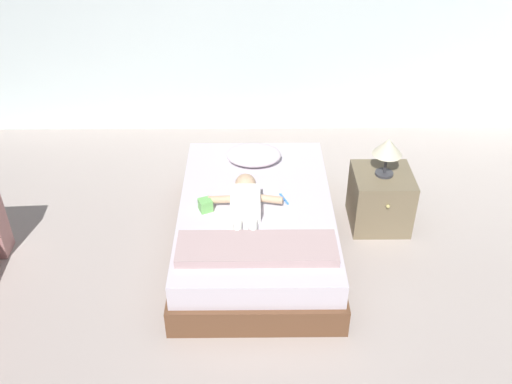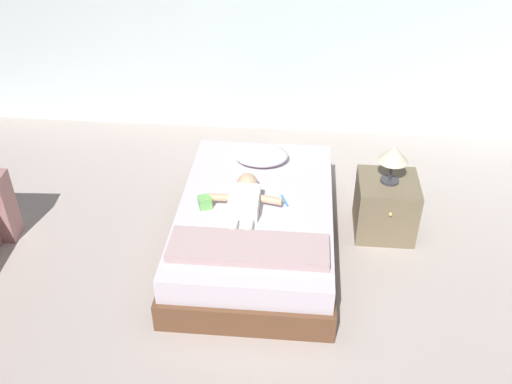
# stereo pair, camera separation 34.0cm
# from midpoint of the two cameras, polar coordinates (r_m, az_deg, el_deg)

# --- Properties ---
(ground_plane) EXTENTS (8.00, 8.00, 0.00)m
(ground_plane) POSITION_cam_midpoint_polar(r_m,az_deg,el_deg) (3.80, -1.08, -15.05)
(ground_plane) COLOR #AFA199
(bed) EXTENTS (1.18, 1.88, 0.41)m
(bed) POSITION_cam_midpoint_polar(r_m,az_deg,el_deg) (4.39, 2.22, -3.36)
(bed) COLOR brown
(bed) RESTS_ON ground_plane
(pillow) EXTENTS (0.45, 0.33, 0.14)m
(pillow) POSITION_cam_midpoint_polar(r_m,az_deg,el_deg) (4.72, 2.54, 3.64)
(pillow) COLOR silver
(pillow) RESTS_ON bed
(baby) EXTENTS (0.55, 0.62, 0.16)m
(baby) POSITION_cam_midpoint_polar(r_m,az_deg,el_deg) (4.20, 1.21, -0.77)
(baby) COLOR white
(baby) RESTS_ON bed
(toothbrush) EXTENTS (0.07, 0.16, 0.02)m
(toothbrush) POSITION_cam_midpoint_polar(r_m,az_deg,el_deg) (4.31, 5.05, -0.77)
(toothbrush) COLOR #3B85ED
(toothbrush) RESTS_ON bed
(nightstand) EXTENTS (0.46, 0.49, 0.47)m
(nightstand) POSITION_cam_midpoint_polar(r_m,az_deg,el_deg) (4.68, 14.80, -1.43)
(nightstand) COLOR #73644A
(nightstand) RESTS_ON ground_plane
(lamp) EXTENTS (0.23, 0.23, 0.32)m
(lamp) POSITION_cam_midpoint_polar(r_m,az_deg,el_deg) (4.43, 15.68, 3.49)
(lamp) COLOR #333338
(lamp) RESTS_ON nightstand
(blanket) EXTENTS (1.06, 0.32, 0.06)m
(blanket) POSITION_cam_midpoint_polar(r_m,az_deg,el_deg) (3.81, 1.82, -5.69)
(blanket) COLOR #B39695
(blanket) RESTS_ON bed
(toy_block) EXTENTS (0.12, 0.12, 0.09)m
(toy_block) POSITION_cam_midpoint_polar(r_m,az_deg,el_deg) (4.20, -2.80, -1.08)
(toy_block) COLOR #70C05E
(toy_block) RESTS_ON bed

